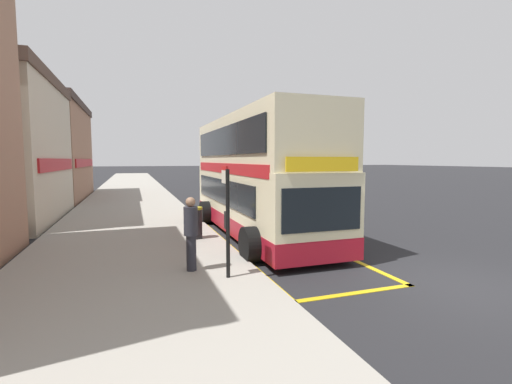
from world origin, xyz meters
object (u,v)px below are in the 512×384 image
parked_car_black_ahead (212,175)px  pedestrian_waiting_near_sign (191,231)px  double_decker_bus (256,180)px  bus_stop_sign (227,211)px  litter_bin (196,223)px  parked_car_teal_behind (236,181)px

parked_car_black_ahead → pedestrian_waiting_near_sign: bearing=-101.7°
double_decker_bus → parked_car_black_ahead: size_ratio=2.39×
parked_car_black_ahead → pedestrian_waiting_near_sign: 38.95m
bus_stop_sign → litter_bin: bearing=90.2°
bus_stop_sign → pedestrian_waiting_near_sign: bearing=135.0°
parked_car_black_ahead → parked_car_teal_behind: size_ratio=1.00×
parked_car_black_ahead → parked_car_teal_behind: bearing=-90.7°
parked_car_black_ahead → litter_bin: parked_car_black_ahead is taller
parked_car_teal_behind → litter_bin: parked_car_teal_behind is taller
parked_car_teal_behind → parked_car_black_ahead: bearing=87.5°
double_decker_bus → litter_bin: size_ratio=9.32×
double_decker_bus → bus_stop_sign: bearing=-116.1°
parked_car_teal_behind → litter_bin: bearing=-110.1°
pedestrian_waiting_near_sign → litter_bin: bearing=78.8°
parked_car_black_ahead → double_decker_bus: bearing=-98.1°
bus_stop_sign → litter_bin: (-0.01, 4.24, -0.97)m
parked_car_black_ahead → litter_bin: bearing=-101.8°
double_decker_bus → parked_car_black_ahead: 34.25m
double_decker_bus → parked_car_teal_behind: bearing=76.1°
litter_bin → pedestrian_waiting_near_sign: bearing=-101.2°
double_decker_bus → litter_bin: 2.87m
bus_stop_sign → parked_car_teal_behind: bearing=73.6°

